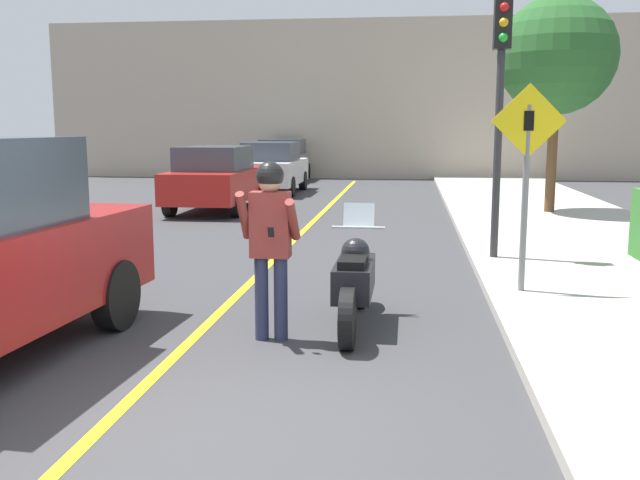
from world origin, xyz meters
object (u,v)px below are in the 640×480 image
at_px(traffic_light, 501,81).
at_px(parked_car_red, 216,178).
at_px(parked_car_white, 272,167).
at_px(parked_car_grey, 283,159).
at_px(crossing_sign, 526,168).
at_px(street_tree, 557,56).
at_px(person_biker, 270,230).
at_px(motorcycle, 354,281).

height_order(traffic_light, parked_car_red, traffic_light).
height_order(parked_car_white, parked_car_grey, same).
bearing_deg(crossing_sign, street_tree, 77.36).
distance_m(traffic_light, parked_car_white, 13.31).
distance_m(person_biker, parked_car_grey, 22.12).
xyz_separation_m(person_biker, street_tree, (4.79, 10.90, 2.68)).
bearing_deg(parked_car_grey, street_tree, -51.93).
bearing_deg(traffic_light, parked_car_white, 116.49).
bearing_deg(traffic_light, parked_car_grey, 110.51).
bearing_deg(motorcycle, traffic_light, 63.10).
distance_m(parked_car_red, parked_car_white, 5.23).
relative_size(traffic_light, parked_car_white, 0.95).
relative_size(motorcycle, parked_car_grey, 0.54).
height_order(parked_car_red, parked_car_white, same).
height_order(motorcycle, parked_car_red, parked_car_red).
xyz_separation_m(motorcycle, parked_car_grey, (-4.56, 21.17, 0.35)).
height_order(traffic_light, street_tree, street_tree).
xyz_separation_m(parked_car_white, parked_car_grey, (-0.63, 5.59, 0.00)).
bearing_deg(crossing_sign, parked_car_grey, 108.42).
xyz_separation_m(street_tree, parked_car_white, (-7.92, 5.32, -2.97)).
height_order(street_tree, parked_car_grey, street_tree).
bearing_deg(motorcycle, parked_car_white, 104.16).
bearing_deg(parked_car_red, parked_car_white, 84.81).
xyz_separation_m(person_biker, traffic_light, (2.74, 4.44, 1.73)).
bearing_deg(parked_car_white, traffic_light, -63.51).
height_order(street_tree, parked_car_red, street_tree).
relative_size(motorcycle, person_biker, 1.25).
distance_m(crossing_sign, parked_car_white, 15.35).
relative_size(person_biker, parked_car_red, 0.44).
bearing_deg(street_tree, motorcycle, -111.22).
bearing_deg(motorcycle, parked_car_red, 112.99).
bearing_deg(person_biker, parked_car_red, 108.10).
bearing_deg(parked_car_red, traffic_light, -46.00).
bearing_deg(crossing_sign, parked_car_red, 125.70).
distance_m(motorcycle, person_biker, 1.21).
bearing_deg(parked_car_grey, parked_car_white, -83.60).
xyz_separation_m(motorcycle, traffic_light, (1.94, 3.81, 2.37)).
distance_m(crossing_sign, parked_car_red, 11.02).
distance_m(street_tree, parked_car_red, 8.90).
height_order(crossing_sign, parked_car_grey, crossing_sign).
bearing_deg(street_tree, person_biker, -113.73).
xyz_separation_m(crossing_sign, traffic_light, (-0.07, 2.36, 1.20)).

